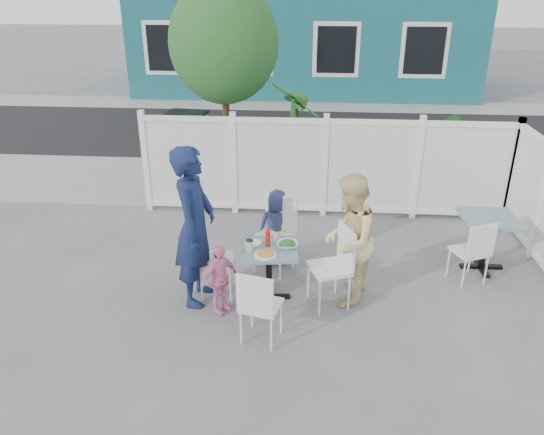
# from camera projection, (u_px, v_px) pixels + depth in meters

# --- Properties ---
(ground) EXTENTS (80.00, 80.00, 0.00)m
(ground) POSITION_uv_depth(u_px,v_px,m) (316.00, 293.00, 6.58)
(ground) COLOR slate
(near_sidewalk) EXTENTS (24.00, 2.60, 0.01)m
(near_sidewalk) POSITION_uv_depth(u_px,v_px,m) (317.00, 184.00, 10.02)
(near_sidewalk) COLOR gray
(near_sidewalk) RESTS_ON ground
(street) EXTENTS (24.00, 5.00, 0.01)m
(street) POSITION_uv_depth(u_px,v_px,m) (317.00, 132.00, 13.38)
(street) COLOR black
(street) RESTS_ON ground
(far_sidewalk) EXTENTS (24.00, 1.60, 0.01)m
(far_sidewalk) POSITION_uv_depth(u_px,v_px,m) (318.00, 105.00, 16.20)
(far_sidewalk) COLOR gray
(far_sidewalk) RESTS_ON ground
(fence_back) EXTENTS (5.86, 0.08, 1.60)m
(fence_back) POSITION_uv_depth(u_px,v_px,m) (324.00, 170.00, 8.42)
(fence_back) COLOR white
(fence_back) RESTS_ON ground
(tree) EXTENTS (1.80, 1.62, 3.59)m
(tree) POSITION_uv_depth(u_px,v_px,m) (224.00, 43.00, 8.62)
(tree) COLOR #382316
(tree) RESTS_ON ground
(utility_cabinet) EXTENTS (0.70, 0.53, 1.23)m
(utility_cabinet) POSITION_uv_depth(u_px,v_px,m) (189.00, 147.00, 10.14)
(utility_cabinet) COLOR gold
(utility_cabinet) RESTS_ON ground
(potted_shrub_a) EXTENTS (1.46, 1.46, 1.99)m
(potted_shrub_a) POSITION_uv_depth(u_px,v_px,m) (297.00, 143.00, 9.01)
(potted_shrub_a) COLOR #1E5326
(potted_shrub_a) RESTS_ON ground
(potted_shrub_b) EXTENTS (1.44, 1.55, 1.44)m
(potted_shrub_b) POSITION_uv_depth(u_px,v_px,m) (438.00, 164.00, 8.86)
(potted_shrub_b) COLOR #1E5326
(potted_shrub_b) RESTS_ON ground
(main_table) EXTENTS (0.72, 0.72, 0.69)m
(main_table) POSITION_uv_depth(u_px,v_px,m) (269.00, 260.00, 6.25)
(main_table) COLOR #456074
(main_table) RESTS_ON ground
(spare_table) EXTENTS (0.72, 0.72, 0.75)m
(spare_table) POSITION_uv_depth(u_px,v_px,m) (488.00, 229.00, 6.90)
(spare_table) COLOR #456074
(spare_table) RESTS_ON ground
(chair_left) EXTENTS (0.43, 0.44, 0.94)m
(chair_left) POSITION_uv_depth(u_px,v_px,m) (210.00, 253.00, 6.36)
(chair_left) COLOR white
(chair_left) RESTS_ON ground
(chair_right) EXTENTS (0.56, 0.57, 0.99)m
(chair_right) POSITION_uv_depth(u_px,v_px,m) (336.00, 260.00, 6.15)
(chair_right) COLOR white
(chair_right) RESTS_ON ground
(chair_back) EXTENTS (0.59, 0.58, 1.00)m
(chair_back) POSITION_uv_depth(u_px,v_px,m) (277.00, 228.00, 6.92)
(chair_back) COLOR white
(chair_back) RESTS_ON ground
(chair_near) EXTENTS (0.48, 0.47, 0.87)m
(chair_near) POSITION_uv_depth(u_px,v_px,m) (258.00, 302.00, 5.47)
(chair_near) COLOR white
(chair_near) RESTS_ON ground
(chair_spare) EXTENTS (0.51, 0.50, 0.86)m
(chair_spare) POSITION_uv_depth(u_px,v_px,m) (474.00, 248.00, 6.58)
(chair_spare) COLOR white
(chair_spare) RESTS_ON ground
(man) EXTENTS (0.50, 0.73, 1.92)m
(man) POSITION_uv_depth(u_px,v_px,m) (195.00, 227.00, 6.07)
(man) COLOR #132049
(man) RESTS_ON ground
(woman) EXTENTS (0.76, 0.89, 1.59)m
(woman) POSITION_uv_depth(u_px,v_px,m) (349.00, 241.00, 6.12)
(woman) COLOR yellow
(woman) RESTS_ON ground
(boy) EXTENTS (0.56, 0.43, 1.04)m
(boy) POSITION_uv_depth(u_px,v_px,m) (277.00, 227.00, 7.10)
(boy) COLOR navy
(boy) RESTS_ON ground
(toddler) EXTENTS (0.49, 0.52, 0.86)m
(toddler) POSITION_uv_depth(u_px,v_px,m) (219.00, 279.00, 6.04)
(toddler) COLOR pink
(toddler) RESTS_ON ground
(plate_main) EXTENTS (0.26, 0.26, 0.02)m
(plate_main) POSITION_uv_depth(u_px,v_px,m) (266.00, 255.00, 6.02)
(plate_main) COLOR white
(plate_main) RESTS_ON main_table
(plate_side) EXTENTS (0.21, 0.21, 0.01)m
(plate_side) POSITION_uv_depth(u_px,v_px,m) (253.00, 243.00, 6.29)
(plate_side) COLOR white
(plate_side) RESTS_ON main_table
(salad_bowl) EXTENTS (0.24, 0.24, 0.06)m
(salad_bowl) POSITION_uv_depth(u_px,v_px,m) (287.00, 245.00, 6.19)
(salad_bowl) COLOR white
(salad_bowl) RESTS_ON main_table
(coffee_cup_a) EXTENTS (0.08, 0.08, 0.13)m
(coffee_cup_a) POSITION_uv_depth(u_px,v_px,m) (250.00, 246.00, 6.10)
(coffee_cup_a) COLOR beige
(coffee_cup_a) RESTS_ON main_table
(coffee_cup_b) EXTENTS (0.08, 0.08, 0.12)m
(coffee_cup_b) POSITION_uv_depth(u_px,v_px,m) (277.00, 235.00, 6.37)
(coffee_cup_b) COLOR beige
(coffee_cup_b) RESTS_ON main_table
(ketchup_bottle) EXTENTS (0.06, 0.06, 0.20)m
(ketchup_bottle) POSITION_uv_depth(u_px,v_px,m) (268.00, 239.00, 6.19)
(ketchup_bottle) COLOR #B8180E
(ketchup_bottle) RESTS_ON main_table
(salt_shaker) EXTENTS (0.03, 0.03, 0.07)m
(salt_shaker) POSITION_uv_depth(u_px,v_px,m) (266.00, 237.00, 6.37)
(salt_shaker) COLOR white
(salt_shaker) RESTS_ON main_table
(pepper_shaker) EXTENTS (0.03, 0.03, 0.07)m
(pepper_shaker) POSITION_uv_depth(u_px,v_px,m) (266.00, 236.00, 6.40)
(pepper_shaker) COLOR black
(pepper_shaker) RESTS_ON main_table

